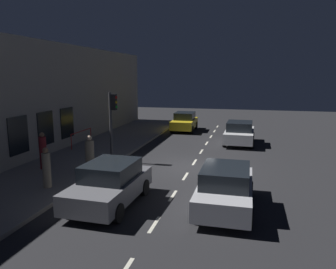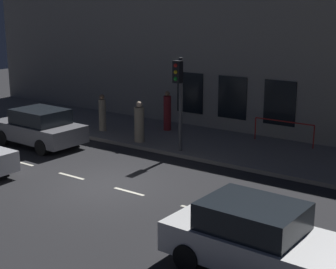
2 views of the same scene
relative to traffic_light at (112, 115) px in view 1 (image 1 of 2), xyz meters
name	(u,v)px [view 1 (image 1 of 2)]	position (x,y,z in m)	size (l,w,h in m)	color
ground_plane	(191,167)	(-4.31, -0.06, -2.63)	(60.00, 60.00, 0.00)	#232326
sidewalk	(82,158)	(1.94, -0.06, -2.56)	(4.50, 32.00, 0.15)	gray
building_facade	(39,100)	(4.49, -0.06, 0.69)	(0.65, 32.00, 6.66)	gray
lane_centre_line	(194,162)	(-4.31, -1.06, -2.63)	(0.12, 27.20, 0.01)	beige
traffic_light	(112,115)	(0.00, 0.00, 0.00)	(0.50, 0.32, 3.67)	#424244
parked_car_0	(184,122)	(-1.77, -11.04, -1.84)	(1.95, 3.91, 1.58)	gold
parked_car_1	(239,133)	(-6.52, -6.54, -1.84)	(2.05, 4.13, 1.58)	silver
parked_car_2	(225,188)	(-6.39, 4.92, -1.84)	(1.94, 4.28, 1.58)	#B7B7BC
parked_car_3	(110,184)	(-2.26, 5.54, -1.84)	(2.09, 4.13, 1.58)	slate
pedestrian_0	(47,169)	(0.84, 4.83, -1.69)	(0.36, 0.36, 1.68)	gray
pedestrian_1	(90,155)	(0.27, 2.20, -1.70)	(0.60, 0.60, 1.72)	gray
pedestrian_2	(43,152)	(2.65, 2.46, -1.63)	(0.48, 0.48, 1.82)	maroon
red_railing	(81,134)	(3.49, -2.87, -1.73)	(0.05, 2.62, 0.97)	red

